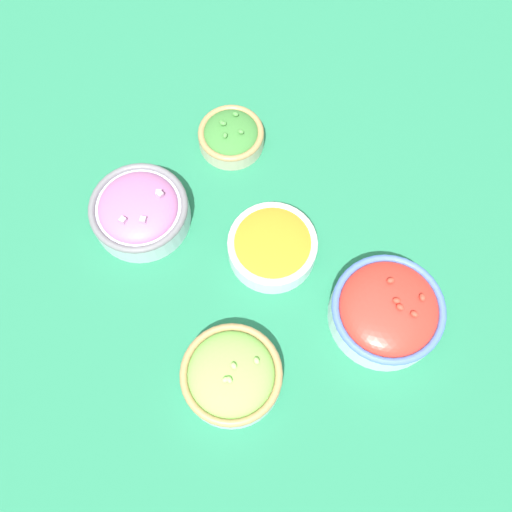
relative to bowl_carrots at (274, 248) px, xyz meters
name	(u,v)px	position (x,y,z in m)	size (l,w,h in m)	color
ground_plane	(256,262)	(0.00, -0.03, -0.03)	(3.00, 3.00, 0.00)	#23704C
bowl_carrots	(274,248)	(0.00, 0.00, 0.00)	(0.15, 0.15, 0.05)	silver
bowl_lettuce	(231,375)	(0.13, -0.17, 0.00)	(0.16, 0.16, 0.07)	silver
bowl_broccoli	(231,135)	(-0.23, 0.06, -0.01)	(0.12, 0.12, 0.05)	beige
bowl_red_onion	(140,210)	(-0.18, -0.15, 0.00)	(0.17, 0.17, 0.07)	#B2C1CC
bowl_cherry_tomatoes	(387,311)	(0.19, 0.09, 0.01)	(0.18, 0.18, 0.08)	silver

